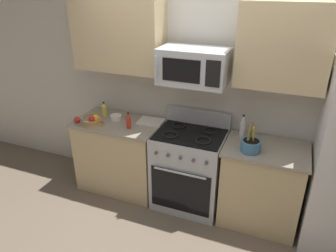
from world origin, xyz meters
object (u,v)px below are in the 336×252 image
(bottle_hot_sauce, at_px, (128,121))
(bottle_oil, at_px, (104,110))
(range_oven, at_px, (189,168))
(fruit_basket, at_px, (93,120))
(utensil_crock, at_px, (251,145))
(apple_loose, at_px, (77,120))
(prep_bowl, at_px, (116,117))
(bottle_vinegar, at_px, (243,126))
(microwave, at_px, (194,66))
(cutting_board, at_px, (151,122))

(bottle_hot_sauce, relative_size, bottle_oil, 1.02)
(range_oven, bearing_deg, bottle_oil, 175.84)
(fruit_basket, height_order, bottle_hot_sauce, bottle_hot_sauce)
(fruit_basket, distance_m, bottle_oil, 0.25)
(range_oven, bearing_deg, utensil_crock, -11.12)
(apple_loose, height_order, prep_bowl, apple_loose)
(utensil_crock, distance_m, bottle_vinegar, 0.34)
(apple_loose, bearing_deg, utensil_crock, 1.98)
(utensil_crock, relative_size, bottle_vinegar, 1.31)
(range_oven, distance_m, bottle_hot_sauce, 0.88)
(prep_bowl, bearing_deg, microwave, -2.07)
(microwave, distance_m, bottle_oil, 1.32)
(utensil_crock, relative_size, bottle_hot_sauce, 1.67)
(bottle_hot_sauce, height_order, prep_bowl, bottle_hot_sauce)
(range_oven, relative_size, cutting_board, 3.67)
(fruit_basket, xyz_separation_m, bottle_oil, (-0.01, 0.25, 0.03))
(apple_loose, bearing_deg, cutting_board, 22.76)
(microwave, bearing_deg, utensil_crock, -13.34)
(utensil_crock, bearing_deg, fruit_basket, -178.72)
(bottle_vinegar, bearing_deg, prep_bowl, -175.56)
(fruit_basket, xyz_separation_m, apple_loose, (-0.21, -0.03, -0.01))
(cutting_board, bearing_deg, bottle_oil, -175.00)
(bottle_hot_sauce, distance_m, bottle_oil, 0.48)
(microwave, relative_size, bottle_hot_sauce, 3.61)
(range_oven, height_order, utensil_crock, utensil_crock)
(microwave, xyz_separation_m, bottle_vinegar, (0.52, 0.15, -0.64))
(range_oven, relative_size, bottle_vinegar, 4.46)
(bottle_oil, bearing_deg, fruit_basket, -87.57)
(utensil_crock, distance_m, fruit_basket, 1.79)
(fruit_basket, height_order, apple_loose, fruit_basket)
(range_oven, distance_m, utensil_crock, 0.84)
(cutting_board, bearing_deg, bottle_vinegar, 2.23)
(bottle_vinegar, height_order, prep_bowl, bottle_vinegar)
(range_oven, xyz_separation_m, cutting_board, (-0.54, 0.14, 0.44))
(utensil_crock, xyz_separation_m, fruit_basket, (-1.79, -0.04, -0.01))
(range_oven, distance_m, apple_loose, 1.43)
(fruit_basket, bearing_deg, microwave, 9.83)
(microwave, bearing_deg, bottle_hot_sauce, -169.40)
(bottle_hot_sauce, distance_m, bottle_vinegar, 1.26)
(utensil_crock, relative_size, fruit_basket, 1.23)
(utensil_crock, relative_size, prep_bowl, 2.29)
(microwave, xyz_separation_m, cutting_board, (-0.54, 0.11, -0.74))
(range_oven, xyz_separation_m, bottle_hot_sauce, (-0.70, -0.10, 0.52))
(bottle_hot_sauce, relative_size, prep_bowl, 1.37)
(range_oven, relative_size, bottle_hot_sauce, 5.71)
(utensil_crock, height_order, apple_loose, utensil_crock)
(fruit_basket, height_order, bottle_vinegar, bottle_vinegar)
(bottle_hot_sauce, bearing_deg, cutting_board, 55.84)
(microwave, bearing_deg, fruit_basket, -170.17)
(fruit_basket, distance_m, prep_bowl, 0.28)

